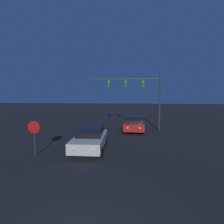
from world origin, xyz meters
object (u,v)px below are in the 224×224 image
at_px(traffic_signal_mast, 139,90).
at_px(stop_sign, 34,132).
at_px(car_near, 90,138).
at_px(car_far, 133,123).

height_order(traffic_signal_mast, stop_sign, traffic_signal_mast).
height_order(car_near, car_far, same).
distance_m(car_near, stop_sign, 3.47).
height_order(car_near, traffic_signal_mast, traffic_signal_mast).
bearing_deg(traffic_signal_mast, car_near, -118.16).
bearing_deg(car_far, stop_sign, 53.06).
xyz_separation_m(car_far, stop_sign, (-6.14, -7.69, 0.74)).
height_order(car_far, traffic_signal_mast, traffic_signal_mast).
relative_size(car_near, stop_sign, 1.92).
bearing_deg(car_near, traffic_signal_mast, -118.94).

